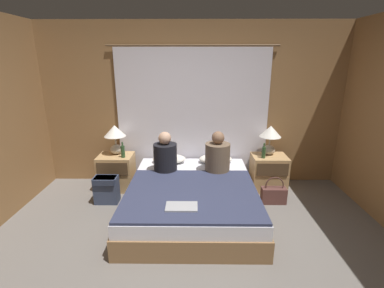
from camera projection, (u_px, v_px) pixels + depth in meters
The scene contains 18 objects.
ground_plane at pixel (191, 267), 2.72m from camera, with size 16.00×16.00×0.00m, color #66605B.
wall_back at pixel (193, 106), 4.37m from camera, with size 4.77×0.06×2.50m.
curtain_panel at pixel (193, 117), 4.36m from camera, with size 2.55×0.03×2.15m.
bed at pixel (192, 199), 3.63m from camera, with size 1.63×1.95×0.41m.
nightstand_left at pixel (117, 172), 4.31m from camera, with size 0.52×0.43×0.54m.
nightstand_right at pixel (268, 172), 4.29m from camera, with size 0.52×0.43×0.54m.
lamp_left at pixel (115, 135), 4.22m from camera, with size 0.32×0.32×0.45m.
lamp_right at pixel (270, 135), 4.19m from camera, with size 0.32×0.32×0.45m.
pillow_left at pixel (169, 159), 4.30m from camera, with size 0.51×0.32×0.12m.
pillow_right at pixel (216, 159), 4.29m from camera, with size 0.51×0.32×0.12m.
blanket_on_bed at pixel (191, 193), 3.30m from camera, with size 1.57×1.33×0.03m.
person_left_in_bed at pixel (165, 156), 3.91m from camera, with size 0.33×0.33×0.58m.
person_right_in_bed at pixel (218, 156), 3.90m from camera, with size 0.35×0.35×0.59m.
beer_bottle_on_left_stand at pixel (123, 151), 4.12m from camera, with size 0.06×0.06×0.24m.
beer_bottle_on_right_stand at pixel (264, 152), 4.10m from camera, with size 0.06×0.06×0.23m.
laptop_on_bed at pixel (182, 207), 2.95m from camera, with size 0.34×0.20×0.02m.
backpack_on_floor at pixel (106, 188), 3.89m from camera, with size 0.33×0.21×0.39m.
handbag_on_floor at pixel (274, 195), 3.90m from camera, with size 0.34×0.14×0.40m.
Camera 1 is at (0.04, -2.25, 1.96)m, focal length 26.00 mm.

